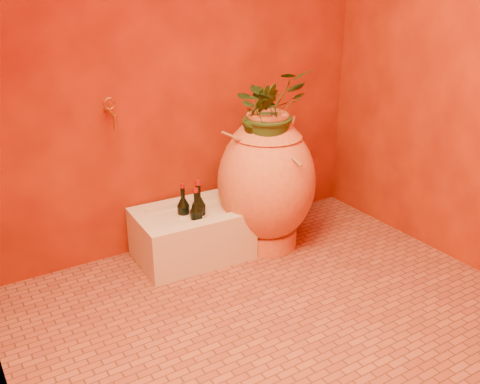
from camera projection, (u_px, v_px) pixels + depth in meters
floor at (275, 313)px, 2.72m from camera, size 2.50×2.50×0.00m
wall_back at (178, 40)px, 3.02m from camera, size 2.50×0.02×2.50m
wall_right at (472, 44)px, 2.85m from camera, size 0.02×2.00×2.50m
amphora at (266, 181)px, 3.25m from camera, size 0.68×0.68×0.86m
stone_basin at (192, 234)px, 3.21m from camera, size 0.67×0.47×0.30m
wine_bottle_a at (199, 216)px, 3.10m from camera, size 0.08×0.08×0.35m
wine_bottle_b at (184, 216)px, 3.14m from camera, size 0.08×0.08×0.31m
wine_bottle_c at (197, 221)px, 3.07m from camera, size 0.08×0.08×0.31m
wall_tap at (111, 111)px, 2.87m from camera, size 0.07×0.15×0.16m
plant_main at (270, 110)px, 3.05m from camera, size 0.45×0.40×0.47m
plant_side at (260, 115)px, 3.03m from camera, size 0.25×0.23×0.37m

